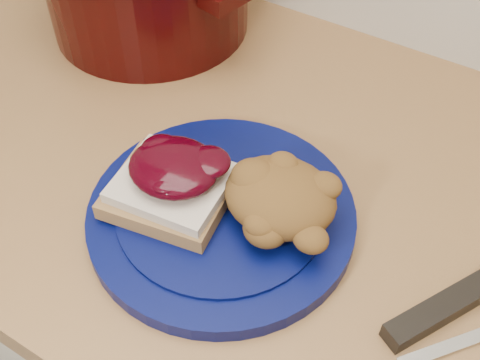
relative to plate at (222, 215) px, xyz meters
The scene contains 5 objects.
plate is the anchor object (origin of this frame).
sandwich 0.06m from the plate, 161.83° to the right, with size 0.13×0.12×0.06m.
stuffing_mound 0.07m from the plate, 21.88° to the left, with size 0.11×0.10×0.06m, color brown.
chef_knife 0.26m from the plate, 12.05° to the left, with size 0.19×0.31×0.02m.
butter_knife 0.26m from the plate, ahead, with size 0.15×0.01×0.00m, color silver.
Camera 1 is at (0.16, 1.09, 1.39)m, focal length 45.00 mm.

